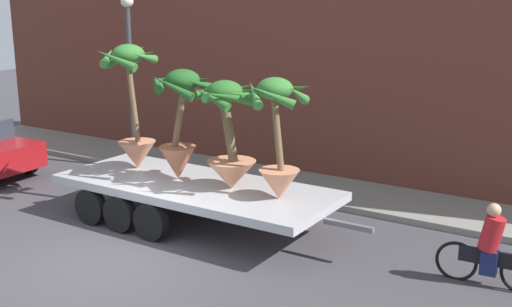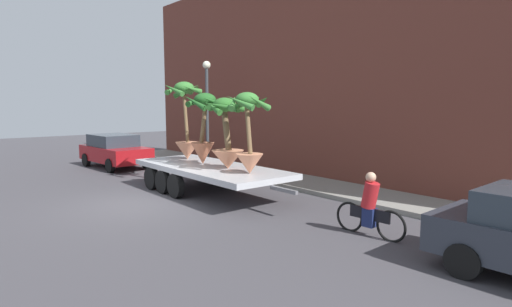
{
  "view_description": "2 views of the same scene",
  "coord_description": "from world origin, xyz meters",
  "px_view_note": "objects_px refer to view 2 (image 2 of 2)",
  "views": [
    {
      "loc": [
        8.37,
        -7.93,
        4.9
      ],
      "look_at": [
        1.2,
        3.31,
        1.59
      ],
      "focal_mm": 44.21,
      "sensor_mm": 36.0,
      "label": 1
    },
    {
      "loc": [
        11.94,
        -5.31,
        3.09
      ],
      "look_at": [
        1.53,
        3.35,
        1.45
      ],
      "focal_mm": 29.36,
      "sensor_mm": 36.0,
      "label": 2
    }
  ],
  "objects_px": {
    "potted_palm_middle": "(227,136)",
    "trailing_car": "(115,150)",
    "street_lamp": "(207,100)",
    "potted_palm_rear": "(186,122)",
    "potted_palm_extra": "(204,129)",
    "cyclist": "(370,208)",
    "flatbed_trailer": "(206,171)",
    "potted_palm_front": "(249,133)"
  },
  "relations": [
    {
      "from": "potted_palm_middle",
      "to": "trailing_car",
      "type": "bearing_deg",
      "value": -178.15
    },
    {
      "from": "potted_palm_middle",
      "to": "street_lamp",
      "type": "relative_size",
      "value": 0.47
    },
    {
      "from": "potted_palm_rear",
      "to": "potted_palm_middle",
      "type": "bearing_deg",
      "value": -2.99
    },
    {
      "from": "potted_palm_extra",
      "to": "street_lamp",
      "type": "bearing_deg",
      "value": 145.38
    },
    {
      "from": "cyclist",
      "to": "trailing_car",
      "type": "relative_size",
      "value": 0.43
    },
    {
      "from": "trailing_car",
      "to": "street_lamp",
      "type": "relative_size",
      "value": 0.88
    },
    {
      "from": "flatbed_trailer",
      "to": "potted_palm_front",
      "type": "xyz_separation_m",
      "value": [
        2.31,
        0.05,
        1.44
      ]
    },
    {
      "from": "flatbed_trailer",
      "to": "trailing_car",
      "type": "relative_size",
      "value": 1.73
    },
    {
      "from": "potted_palm_extra",
      "to": "cyclist",
      "type": "height_order",
      "value": "potted_palm_extra"
    },
    {
      "from": "potted_palm_rear",
      "to": "cyclist",
      "type": "bearing_deg",
      "value": 0.89
    },
    {
      "from": "potted_palm_rear",
      "to": "potted_palm_middle",
      "type": "xyz_separation_m",
      "value": [
        2.81,
        -0.15,
        -0.34
      ]
    },
    {
      "from": "potted_palm_front",
      "to": "street_lamp",
      "type": "bearing_deg",
      "value": 156.71
    },
    {
      "from": "potted_palm_extra",
      "to": "street_lamp",
      "type": "height_order",
      "value": "street_lamp"
    },
    {
      "from": "potted_palm_middle",
      "to": "potted_palm_extra",
      "type": "bearing_deg",
      "value": -177.08
    },
    {
      "from": "potted_palm_front",
      "to": "potted_palm_rear",
      "type": "bearing_deg",
      "value": 177.06
    },
    {
      "from": "potted_palm_rear",
      "to": "trailing_car",
      "type": "distance_m",
      "value": 6.23
    },
    {
      "from": "flatbed_trailer",
      "to": "street_lamp",
      "type": "height_order",
      "value": "street_lamp"
    },
    {
      "from": "potted_palm_middle",
      "to": "cyclist",
      "type": "xyz_separation_m",
      "value": [
        5.3,
        0.27,
        -1.38
      ]
    },
    {
      "from": "potted_palm_rear",
      "to": "cyclist",
      "type": "height_order",
      "value": "potted_palm_rear"
    },
    {
      "from": "potted_palm_rear",
      "to": "potted_palm_extra",
      "type": "bearing_deg",
      "value": -7.69
    },
    {
      "from": "cyclist",
      "to": "street_lamp",
      "type": "distance_m",
      "value": 11.23
    },
    {
      "from": "flatbed_trailer",
      "to": "trailing_car",
      "type": "distance_m",
      "value": 7.74
    },
    {
      "from": "flatbed_trailer",
      "to": "potted_palm_middle",
      "type": "xyz_separation_m",
      "value": [
        1.09,
        0.11,
        1.27
      ]
    },
    {
      "from": "trailing_car",
      "to": "flatbed_trailer",
      "type": "bearing_deg",
      "value": 1.28
    },
    {
      "from": "cyclist",
      "to": "potted_palm_front",
      "type": "bearing_deg",
      "value": -175.33
    },
    {
      "from": "flatbed_trailer",
      "to": "street_lamp",
      "type": "distance_m",
      "value": 5.7
    },
    {
      "from": "potted_palm_middle",
      "to": "cyclist",
      "type": "height_order",
      "value": "potted_palm_middle"
    },
    {
      "from": "flatbed_trailer",
      "to": "potted_palm_extra",
      "type": "bearing_deg",
      "value": 163.11
    },
    {
      "from": "flatbed_trailer",
      "to": "potted_palm_rear",
      "type": "height_order",
      "value": "potted_palm_rear"
    },
    {
      "from": "street_lamp",
      "to": "potted_palm_extra",
      "type": "bearing_deg",
      "value": -34.62
    },
    {
      "from": "potted_palm_extra",
      "to": "trailing_car",
      "type": "relative_size",
      "value": 0.58
    },
    {
      "from": "street_lamp",
      "to": "potted_palm_front",
      "type": "bearing_deg",
      "value": -23.29
    },
    {
      "from": "potted_palm_extra",
      "to": "flatbed_trailer",
      "type": "bearing_deg",
      "value": -16.89
    },
    {
      "from": "street_lamp",
      "to": "trailing_car",
      "type": "bearing_deg",
      "value": -138.68
    },
    {
      "from": "cyclist",
      "to": "trailing_car",
      "type": "xyz_separation_m",
      "value": [
        -14.12,
        -0.56,
        0.16
      ]
    },
    {
      "from": "potted_palm_rear",
      "to": "trailing_car",
      "type": "height_order",
      "value": "potted_palm_rear"
    },
    {
      "from": "potted_palm_extra",
      "to": "cyclist",
      "type": "xyz_separation_m",
      "value": [
        6.55,
        0.34,
        -1.55
      ]
    },
    {
      "from": "trailing_car",
      "to": "street_lamp",
      "type": "bearing_deg",
      "value": 41.32
    },
    {
      "from": "flatbed_trailer",
      "to": "potted_palm_extra",
      "type": "height_order",
      "value": "potted_palm_extra"
    },
    {
      "from": "cyclist",
      "to": "potted_palm_middle",
      "type": "bearing_deg",
      "value": -177.05
    },
    {
      "from": "potted_palm_rear",
      "to": "street_lamp",
      "type": "distance_m",
      "value": 3.74
    },
    {
      "from": "potted_palm_front",
      "to": "trailing_car",
      "type": "height_order",
      "value": "potted_palm_front"
    }
  ]
}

